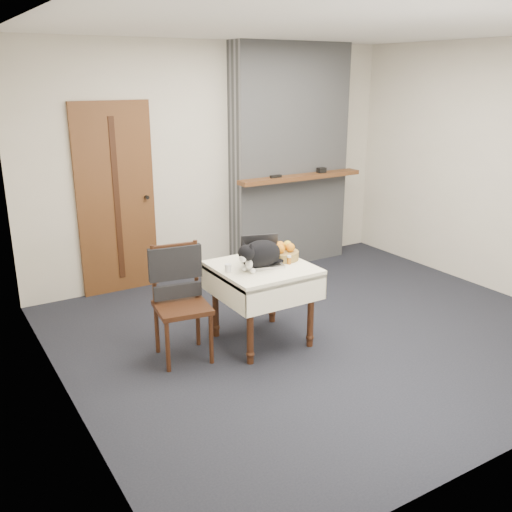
{
  "coord_description": "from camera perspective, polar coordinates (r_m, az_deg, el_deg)",
  "views": [
    {
      "loc": [
        -2.99,
        -3.76,
        2.25
      ],
      "look_at": [
        -0.66,
        0.07,
        0.82
      ],
      "focal_mm": 40.0,
      "sensor_mm": 36.0,
      "label": 1
    }
  ],
  "objects": [
    {
      "name": "chair",
      "position": [
        4.69,
        -7.77,
        -2.96
      ],
      "size": [
        0.48,
        0.48,
        0.95
      ],
      "rotation": [
        0.0,
        0.0,
        -0.15
      ],
      "color": "#32180D",
      "rests_on": "ground"
    },
    {
      "name": "ground",
      "position": [
        5.3,
        6.48,
        -7.47
      ],
      "size": [
        4.5,
        4.5,
        0.0
      ],
      "primitive_type": "plane",
      "color": "black",
      "rests_on": "ground"
    },
    {
      "name": "cat",
      "position": [
        4.75,
        0.52,
        0.19
      ],
      "size": [
        0.57,
        0.33,
        0.27
      ],
      "rotation": [
        0.0,
        0.0,
        0.35
      ],
      "color": "black",
      "rests_on": "side_table"
    },
    {
      "name": "door",
      "position": [
        6.14,
        -13.82,
        5.49
      ],
      "size": [
        0.82,
        0.1,
        2.0
      ],
      "color": "brown",
      "rests_on": "ground"
    },
    {
      "name": "fruit_basket",
      "position": [
        4.98,
        2.74,
        0.35
      ],
      "size": [
        0.27,
        0.27,
        0.15
      ],
      "color": "olive",
      "rests_on": "side_table"
    },
    {
      "name": "laptop",
      "position": [
        4.86,
        0.54,
        -0.09
      ],
      "size": [
        0.39,
        0.36,
        0.24
      ],
      "rotation": [
        0.0,
        0.0,
        -0.3
      ],
      "color": "#B7B7BC",
      "rests_on": "side_table"
    },
    {
      "name": "side_table",
      "position": [
        4.87,
        0.63,
        -2.23
      ],
      "size": [
        0.78,
        0.78,
        0.7
      ],
      "color": "#32180D",
      "rests_on": "ground"
    },
    {
      "name": "room_shell",
      "position": [
        5.2,
        3.98,
        12.34
      ],
      "size": [
        4.52,
        4.01,
        2.61
      ],
      "color": "beige",
      "rests_on": "ground"
    },
    {
      "name": "pill_bottle",
      "position": [
        4.86,
        3.33,
        -0.38
      ],
      "size": [
        0.04,
        0.04,
        0.07
      ],
      "color": "#A95E14",
      "rests_on": "side_table"
    },
    {
      "name": "chimney",
      "position": [
        6.89,
        3.38,
        9.79
      ],
      "size": [
        1.62,
        0.48,
        2.6
      ],
      "color": "gray",
      "rests_on": "ground"
    },
    {
      "name": "cream_jar",
      "position": [
        4.67,
        -2.81,
        -1.21
      ],
      "size": [
        0.06,
        0.06,
        0.07
      ],
      "primitive_type": "cylinder",
      "color": "white",
      "rests_on": "side_table"
    },
    {
      "name": "desk_clutter",
      "position": [
        4.96,
        2.05,
        -0.41
      ],
      "size": [
        0.13,
        0.04,
        0.01
      ],
      "primitive_type": "cube",
      "rotation": [
        0.0,
        0.0,
        0.18
      ],
      "color": "black",
      "rests_on": "side_table"
    }
  ]
}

